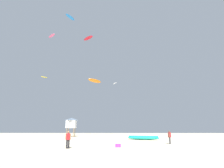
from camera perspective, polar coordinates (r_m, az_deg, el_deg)
The scene contains 13 objects.
ground_plane at distance 13.89m, azimuth -1.53°, elevation -21.62°, with size 120.00×120.00×0.00m, color beige.
person_foreground at distance 18.21m, azimuth -13.87°, elevation -16.48°, with size 0.53×0.36×1.60m.
person_midground at distance 23.80m, azimuth 17.94°, elevation -15.59°, with size 0.35×0.47×1.56m.
kite_grounded_near at distance 31.19m, azimuth 9.94°, elevation -16.62°, with size 5.51×3.14×0.63m.
lifeguard_tower at distance 42.04m, azimuth -12.90°, elevation -12.00°, with size 2.30×2.30×4.15m.
cooler_box at distance 18.91m, azimuth 1.94°, elevation -19.10°, with size 0.56×0.36×0.32m, color purple.
gear_bag at distance 18.99m, azimuth 8.23°, elevation -18.94°, with size 0.56×0.36×0.32m, color white.
kite_aloft_0 at distance 55.78m, azimuth -20.90°, elevation 2.06°, with size 1.78×2.01×0.28m.
kite_aloft_1 at distance 44.15m, azimuth -5.55°, elevation 1.04°, with size 3.61×4.02×0.84m.
kite_aloft_2 at distance 56.80m, azimuth 0.89°, elevation 0.22°, with size 1.67×2.58×0.48m.
kite_aloft_3 at distance 53.69m, azimuth -7.64°, elevation 14.37°, with size 3.54×3.42×0.59m.
kite_aloft_4 at distance 50.91m, azimuth -18.71°, elevation 14.45°, with size 2.75×2.73×0.42m.
kite_aloft_5 at distance 35.38m, azimuth -13.24°, elevation 20.11°, with size 1.61×2.29×0.29m.
Camera 1 is at (0.58, -13.76, 1.84)m, focal length 28.56 mm.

